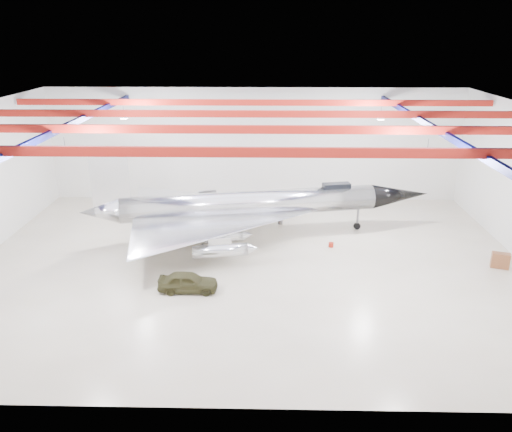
{
  "coord_description": "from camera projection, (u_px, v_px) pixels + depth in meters",
  "views": [
    {
      "loc": [
        1.21,
        -33.01,
        16.0
      ],
      "look_at": [
        0.43,
        2.0,
        2.95
      ],
      "focal_mm": 35.0,
      "sensor_mm": 36.0,
      "label": 1
    }
  ],
  "objects": [
    {
      "name": "spares_box",
      "position": [
        280.0,
        222.0,
        43.88
      ],
      "size": [
        0.51,
        0.51,
        0.38
      ],
      "primitive_type": "cylinder",
      "rotation": [
        0.0,
        0.0,
        0.23
      ],
      "color": "#59595B",
      "rests_on": "floor"
    },
    {
      "name": "ceiling",
      "position": [
        249.0,
        112.0,
        32.7
      ],
      "size": [
        40.0,
        40.0,
        0.0
      ],
      "primitive_type": "plane",
      "rotation": [
        3.14,
        0.0,
        0.0
      ],
      "color": "#0A0F38",
      "rests_on": "wall_back"
    },
    {
      "name": "desk",
      "position": [
        500.0,
        260.0,
        35.69
      ],
      "size": [
        1.35,
        0.96,
        1.11
      ],
      "primitive_type": "cube",
      "rotation": [
        0.0,
        0.0,
        -0.32
      ],
      "color": "brown",
      "rests_on": "floor"
    },
    {
      "name": "oil_barrel",
      "position": [
        214.0,
        232.0,
        41.7
      ],
      "size": [
        0.59,
        0.53,
        0.35
      ],
      "primitive_type": "cube",
      "rotation": [
        0.0,
        0.0,
        0.31
      ],
      "color": "olive",
      "rests_on": "floor"
    },
    {
      "name": "jeep",
      "position": [
        188.0,
        282.0,
        32.43
      ],
      "size": [
        3.86,
        1.55,
        1.32
      ],
      "primitive_type": "imported",
      "rotation": [
        0.0,
        0.0,
        1.57
      ],
      "color": "#333119",
      "rests_on": "floor"
    },
    {
      "name": "ceiling_structure",
      "position": [
        249.0,
        122.0,
        32.93
      ],
      "size": [
        39.5,
        29.5,
        1.08
      ],
      "color": "maroon",
      "rests_on": "ceiling"
    },
    {
      "name": "jet_aircraft",
      "position": [
        250.0,
        207.0,
        40.43
      ],
      "size": [
        28.63,
        19.25,
        7.86
      ],
      "rotation": [
        0.0,
        0.0,
        0.19
      ],
      "color": "silver",
      "rests_on": "floor"
    },
    {
      "name": "crate_ply",
      "position": [
        195.0,
        241.0,
        39.94
      ],
      "size": [
        0.62,
        0.54,
        0.37
      ],
      "primitive_type": "cube",
      "rotation": [
        0.0,
        0.0,
        -0.24
      ],
      "color": "olive",
      "rests_on": "floor"
    },
    {
      "name": "engine_drum",
      "position": [
        237.0,
        237.0,
        40.53
      ],
      "size": [
        0.53,
        0.53,
        0.42
      ],
      "primitive_type": "cylinder",
      "rotation": [
        0.0,
        0.0,
        -0.14
      ],
      "color": "#59595B",
      "rests_on": "floor"
    },
    {
      "name": "tool_chest",
      "position": [
        331.0,
        245.0,
        39.25
      ],
      "size": [
        0.44,
        0.44,
        0.35
      ],
      "primitive_type": "cylinder",
      "rotation": [
        0.0,
        0.0,
        0.14
      ],
      "color": "#9B1D0F",
      "rests_on": "floor"
    },
    {
      "name": "wall_back",
      "position": [
        255.0,
        145.0,
        48.67
      ],
      "size": [
        40.0,
        0.0,
        40.0
      ],
      "primitive_type": "plane",
      "rotation": [
        1.57,
        0.0,
        0.0
      ],
      "color": "silver",
      "rests_on": "floor"
    },
    {
      "name": "crate_small",
      "position": [
        169.0,
        228.0,
        42.64
      ],
      "size": [
        0.41,
        0.34,
        0.27
      ],
      "primitive_type": "cube",
      "rotation": [
        0.0,
        0.0,
        0.06
      ],
      "color": "#59595B",
      "rests_on": "floor"
    },
    {
      "name": "floor",
      "position": [
        250.0,
        263.0,
        36.54
      ],
      "size": [
        40.0,
        40.0,
        0.0
      ],
      "primitive_type": "plane",
      "color": "#BBAF95",
      "rests_on": "ground"
    }
  ]
}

